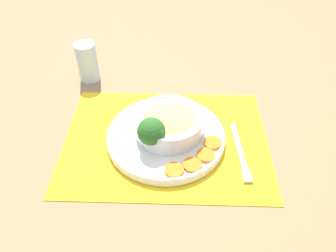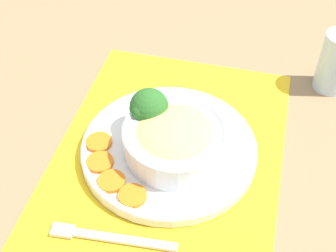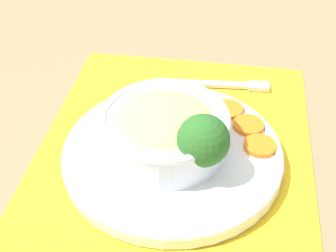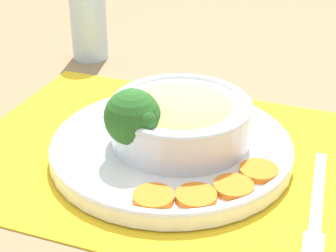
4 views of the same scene
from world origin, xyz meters
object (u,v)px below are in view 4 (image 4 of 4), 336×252
bowl (181,117)px  water_glass (89,28)px  broccoli_floret (133,118)px  fork (316,210)px

bowl → water_glass: (0.27, -0.21, 0.00)m
bowl → broccoli_floret: broccoli_floret is taller
water_glass → broccoli_floret: bearing=131.7°
bowl → water_glass: bearing=-38.1°
bowl → fork: 0.19m
broccoli_floret → water_glass: 0.36m
broccoli_floret → water_glass: size_ratio=0.69×
broccoli_floret → water_glass: water_glass is taller
broccoli_floret → water_glass: bearing=-48.3°
bowl → fork: size_ratio=0.92×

